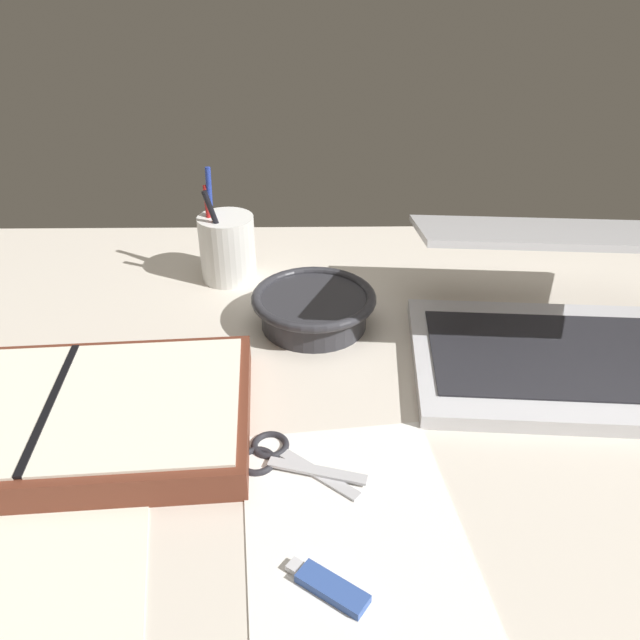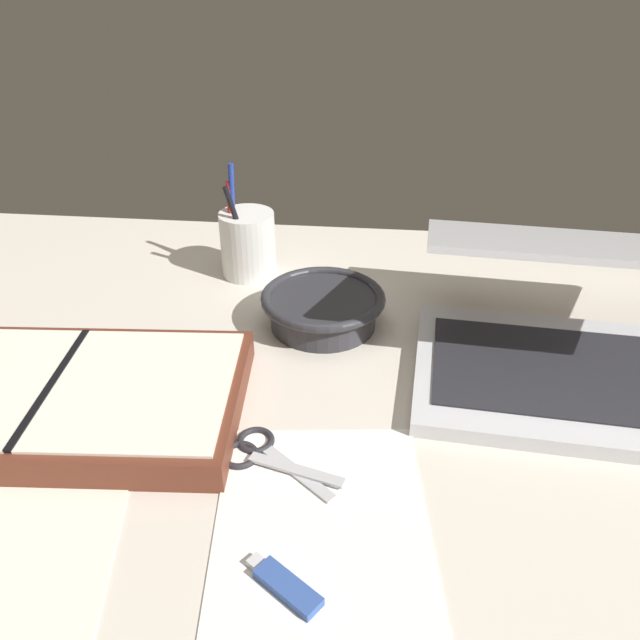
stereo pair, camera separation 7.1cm
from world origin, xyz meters
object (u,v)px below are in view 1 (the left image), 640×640
laptop (557,315)px  bowl (314,307)px  planner (55,417)px  scissors (276,458)px  pen_cup (227,247)px

laptop → bowl: 30.25cm
planner → scissors: bearing=-15.5°
bowl → scissors: size_ratio=1.29×
pen_cup → planner: bearing=-112.5°
scissors → planner: bearing=-163.7°
laptop → bowl: laptop is taller
laptop → planner: 58.07cm
bowl → scissors: bearing=-98.6°
laptop → planner: (-56.32, -13.66, -3.63)cm
laptop → bowl: size_ratio=2.23×
planner → scissors: size_ratio=3.28×
planner → scissors: 23.71cm
laptop → planner: size_ratio=0.88×
bowl → scissors: (-3.84, -25.40, -2.36)cm
scissors → pen_cup: bearing=130.7°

